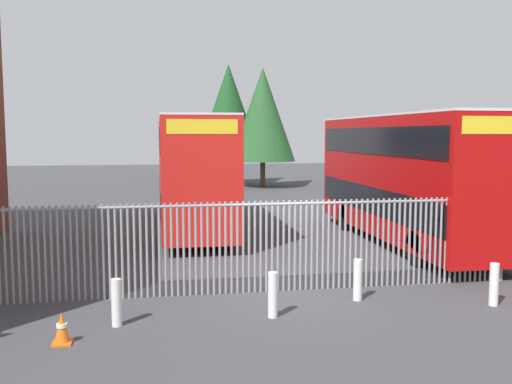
{
  "coord_description": "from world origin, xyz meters",
  "views": [
    {
      "loc": [
        -2.99,
        -13.03,
        3.78
      ],
      "look_at": [
        0.0,
        4.0,
        2.0
      ],
      "focal_mm": 39.62,
      "sensor_mm": 36.0,
      "label": 1
    }
  ],
  "objects_px": {
    "bollard_center_front": "(273,295)",
    "bollard_far_right": "(494,284)",
    "bollard_near_right": "(358,280)",
    "traffic_cone_by_gate": "(62,328)",
    "double_decker_bus_behind_fence_left": "(192,169)",
    "bollard_near_left": "(116,303)",
    "double_decker_bus_near_gate": "(405,174)"
  },
  "relations": [
    {
      "from": "bollard_center_front",
      "to": "bollard_far_right",
      "type": "height_order",
      "value": "same"
    },
    {
      "from": "bollard_near_right",
      "to": "traffic_cone_by_gate",
      "type": "distance_m",
      "value": 6.42
    },
    {
      "from": "bollard_center_front",
      "to": "bollard_far_right",
      "type": "distance_m",
      "value": 4.98
    },
    {
      "from": "traffic_cone_by_gate",
      "to": "double_decker_bus_behind_fence_left",
      "type": "bearing_deg",
      "value": 75.52
    },
    {
      "from": "bollard_near_right",
      "to": "bollard_center_front",
      "type": "bearing_deg",
      "value": -158.49
    },
    {
      "from": "bollard_near_left",
      "to": "bollard_near_right",
      "type": "bearing_deg",
      "value": 8.98
    },
    {
      "from": "bollard_far_right",
      "to": "bollard_center_front",
      "type": "bearing_deg",
      "value": 179.4
    },
    {
      "from": "bollard_far_right",
      "to": "traffic_cone_by_gate",
      "type": "xyz_separation_m",
      "value": [
        -9.03,
        -0.74,
        -0.19
      ]
    },
    {
      "from": "double_decker_bus_behind_fence_left",
      "to": "bollard_far_right",
      "type": "xyz_separation_m",
      "value": [
        5.93,
        -11.26,
        -1.95
      ]
    },
    {
      "from": "bollard_far_right",
      "to": "traffic_cone_by_gate",
      "type": "relative_size",
      "value": 1.61
    },
    {
      "from": "bollard_center_front",
      "to": "traffic_cone_by_gate",
      "type": "relative_size",
      "value": 1.61
    },
    {
      "from": "bollard_near_right",
      "to": "traffic_cone_by_gate",
      "type": "height_order",
      "value": "bollard_near_right"
    },
    {
      "from": "double_decker_bus_behind_fence_left",
      "to": "bollard_center_front",
      "type": "xyz_separation_m",
      "value": [
        0.96,
        -11.2,
        -1.95
      ]
    },
    {
      "from": "bollard_center_front",
      "to": "bollard_near_right",
      "type": "relative_size",
      "value": 1.0
    },
    {
      "from": "double_decker_bus_near_gate",
      "to": "traffic_cone_by_gate",
      "type": "xyz_separation_m",
      "value": [
        -10.15,
        -7.83,
        -2.13
      ]
    },
    {
      "from": "bollard_far_right",
      "to": "traffic_cone_by_gate",
      "type": "distance_m",
      "value": 9.06
    },
    {
      "from": "double_decker_bus_behind_fence_left",
      "to": "traffic_cone_by_gate",
      "type": "relative_size",
      "value": 18.32
    },
    {
      "from": "bollard_center_front",
      "to": "bollard_far_right",
      "type": "xyz_separation_m",
      "value": [
        4.98,
        -0.05,
        0.0
      ]
    },
    {
      "from": "bollard_center_front",
      "to": "traffic_cone_by_gate",
      "type": "height_order",
      "value": "bollard_center_front"
    },
    {
      "from": "double_decker_bus_near_gate",
      "to": "bollard_near_left",
      "type": "xyz_separation_m",
      "value": [
        -9.24,
        -7.03,
        -1.95
      ]
    },
    {
      "from": "double_decker_bus_behind_fence_left",
      "to": "bollard_near_left",
      "type": "bearing_deg",
      "value": -101.06
    },
    {
      "from": "double_decker_bus_behind_fence_left",
      "to": "traffic_cone_by_gate",
      "type": "distance_m",
      "value": 12.57
    },
    {
      "from": "double_decker_bus_near_gate",
      "to": "traffic_cone_by_gate",
      "type": "bearing_deg",
      "value": -142.36
    },
    {
      "from": "double_decker_bus_behind_fence_left",
      "to": "bollard_near_left",
      "type": "xyz_separation_m",
      "value": [
        -2.19,
        -11.19,
        -1.95
      ]
    },
    {
      "from": "double_decker_bus_near_gate",
      "to": "double_decker_bus_behind_fence_left",
      "type": "relative_size",
      "value": 1.0
    },
    {
      "from": "bollard_near_left",
      "to": "bollard_center_front",
      "type": "distance_m",
      "value": 3.14
    },
    {
      "from": "double_decker_bus_near_gate",
      "to": "bollard_near_left",
      "type": "height_order",
      "value": "double_decker_bus_near_gate"
    },
    {
      "from": "double_decker_bus_behind_fence_left",
      "to": "bollard_near_left",
      "type": "height_order",
      "value": "double_decker_bus_behind_fence_left"
    },
    {
      "from": "bollard_near_right",
      "to": "bollard_far_right",
      "type": "height_order",
      "value": "same"
    },
    {
      "from": "bollard_center_front",
      "to": "bollard_near_right",
      "type": "xyz_separation_m",
      "value": [
        2.15,
        0.85,
        0.0
      ]
    },
    {
      "from": "double_decker_bus_near_gate",
      "to": "bollard_near_right",
      "type": "relative_size",
      "value": 11.38
    },
    {
      "from": "double_decker_bus_near_gate",
      "to": "double_decker_bus_behind_fence_left",
      "type": "distance_m",
      "value": 8.2
    }
  ]
}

